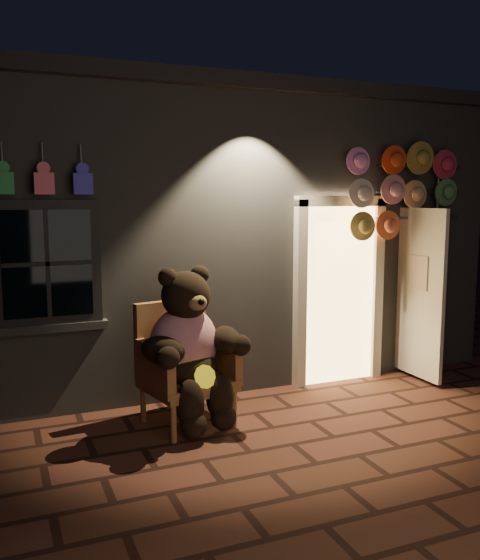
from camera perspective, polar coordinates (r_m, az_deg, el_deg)
ground at (r=5.47m, az=5.12°, el=-15.47°), size 60.00×60.00×0.00m
shop_building at (r=8.76m, az=-6.98°, el=5.06°), size 7.30×5.95×3.51m
wicker_armchair at (r=5.81m, az=-5.54°, el=-7.97°), size 0.93×0.87×1.17m
teddy_bear at (r=5.63m, az=-4.92°, el=-6.42°), size 1.06×0.93×1.50m
hat_rack at (r=7.22m, az=15.27°, el=8.46°), size 1.66×0.22×2.76m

